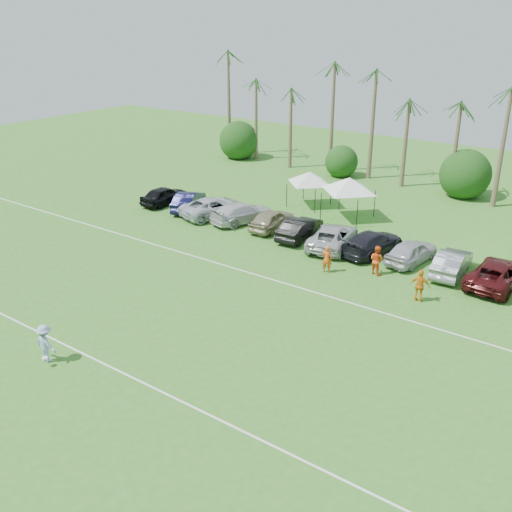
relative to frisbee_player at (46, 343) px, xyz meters
The scene contains 30 objects.
ground 1.99m from the frisbee_player, 22.66° to the right, with size 120.00×120.00×0.00m, color #357122.
field_lines 7.56m from the frisbee_player, 77.48° to the left, with size 80.00×12.10×0.01m.
palm_tree_0 43.02m from the frisbee_player, 118.63° to the left, with size 2.40×2.40×8.90m.
palm_tree_1 41.04m from the frisbee_player, 112.39° to the left, with size 2.40×2.40×9.90m.
palm_tree_2 39.61m from the frisbee_player, 105.53° to the left, with size 2.40×2.40×10.90m.
palm_tree_3 38.95m from the frisbee_player, 99.69° to the left, with size 2.40×2.40×11.90m.
palm_tree_4 37.97m from the frisbee_player, 93.64° to the left, with size 2.40×2.40×8.90m.
palm_tree_5 38.09m from the frisbee_player, 87.51° to the left, with size 2.40×2.40×9.90m.
palm_tree_6 38.64m from the frisbee_player, 81.43° to the left, with size 2.40×2.40×10.90m.
palm_tree_7 39.61m from the frisbee_player, 75.54° to the left, with size 2.40×2.40×11.90m.
bush_tree_0 42.08m from the frisbee_player, 114.39° to the left, with size 4.00×4.00×4.00m.
bush_tree_1 38.58m from the frisbee_player, 96.51° to the left, with size 4.00×4.00×4.00m.
bush_tree_2 39.08m from the frisbee_player, 78.74° to the left, with size 4.00×4.00×4.00m.
sideline_player_a 17.17m from the frisbee_player, 70.72° to the left, with size 0.64×0.42×1.75m, color #E45619.
sideline_player_b 19.59m from the frisbee_player, 64.98° to the left, with size 0.90×0.70×1.85m, color #EC521A.
sideline_player_c 19.66m from the frisbee_player, 53.19° to the left, with size 1.10×0.46×1.88m, color orange.
canopy_tent_left 27.37m from the frisbee_player, 94.43° to the left, with size 4.18×4.18×3.39m.
canopy_tent_right 26.34m from the frisbee_player, 85.55° to the left, with size 4.75×4.75×3.84m.
frisbee_player is the anchor object (origin of this frame).
parked_car_0 23.91m from the frisbee_player, 120.87° to the left, with size 1.80×4.47×1.52m, color black.
parked_car_1 22.64m from the frisbee_player, 114.98° to the left, with size 1.61×4.62×1.52m, color #0F0F34.
parked_car_2 21.57m from the frisbee_player, 108.54° to the left, with size 2.53×5.48×1.52m, color silver.
parked_car_3 21.09m from the frisbee_player, 101.36° to the left, with size 2.13×5.25×1.52m, color silver.
parked_car_4 20.72m from the frisbee_player, 94.01° to the left, with size 1.80×4.47×1.52m, color gray.
parked_car_5 20.29m from the frisbee_player, 86.45° to the left, with size 1.61×4.62×1.52m, color black.
parked_car_6 20.51m from the frisbee_player, 78.86° to the left, with size 2.53×5.48×1.52m, color #B5B5BA.
parked_car_7 21.71m from the frisbee_player, 72.11° to the left, with size 2.13×5.25×1.52m, color black.
parked_car_8 22.73m from the frisbee_player, 65.65° to the left, with size 1.80×4.47×1.52m, color #B3B2B8.
parked_car_9 23.71m from the frisbee_player, 59.38° to the left, with size 1.61×4.62×1.52m, color gray.
parked_car_10 25.16m from the frisbee_player, 54.02° to the left, with size 2.53×5.48×1.52m, color #460F12.
Camera 1 is at (19.22, -12.01, 14.75)m, focal length 40.00 mm.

